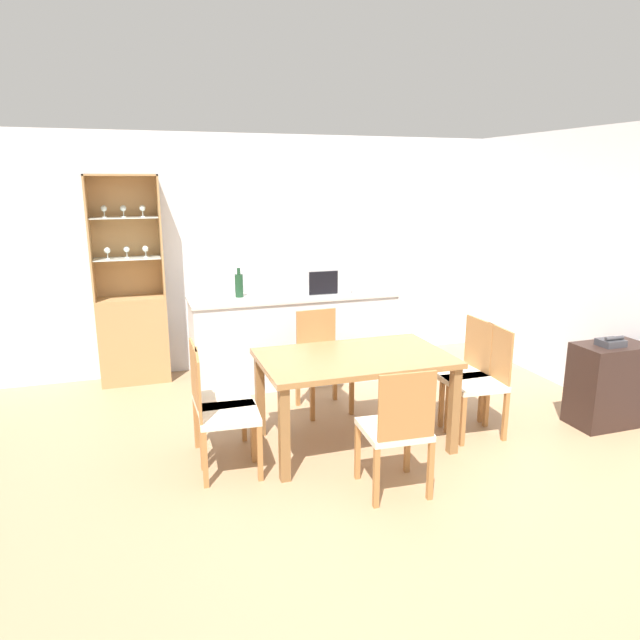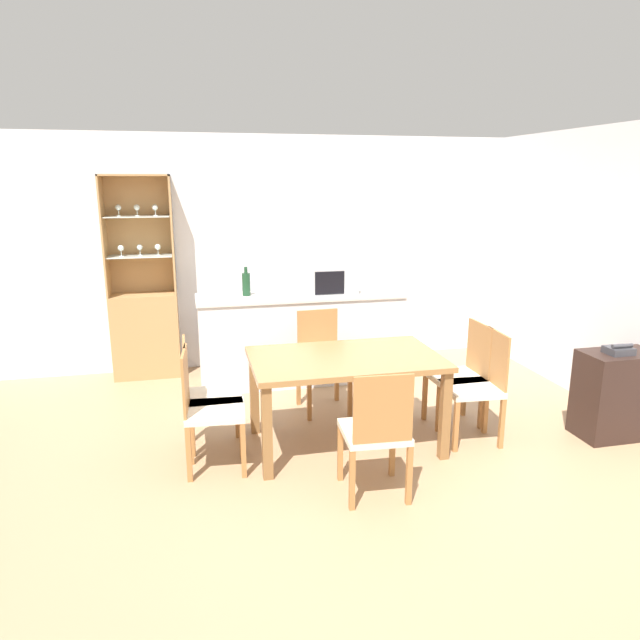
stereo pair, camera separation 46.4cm
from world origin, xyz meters
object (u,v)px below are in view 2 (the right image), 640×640
dining_table (345,368)px  wine_bottle (246,284)px  dining_chair_side_right_near (477,386)px  dining_chair_side_right_far (461,375)px  display_cabinet (145,319)px  telephone (619,350)px  dining_chair_head_near (376,432)px  side_cabinet (616,394)px  dining_chair_side_left_far (207,396)px  dining_chair_side_left_near (209,409)px  microwave (332,280)px  dining_chair_head_far (322,361)px

dining_table → wine_bottle: bearing=109.7°
dining_chair_side_right_near → dining_chair_side_right_far: size_ratio=1.00×
display_cabinet → telephone: size_ratio=10.62×
dining_table → wine_bottle: wine_bottle is taller
dining_chair_head_near → wine_bottle: (-0.59, 2.43, 0.59)m
dining_chair_side_right_near → dining_chair_side_right_far: same height
dining_chair_head_near → side_cabinet: (2.22, 0.45, -0.10)m
dining_chair_side_left_far → wine_bottle: wine_bottle is taller
dining_chair_head_near → dining_chair_side_left_near: size_ratio=1.00×
wine_bottle → side_cabinet: 3.51m
microwave → telephone: bearing=-46.4°
dining_chair_head_far → telephone: dining_chair_head_far is taller
dining_chair_side_left_near → dining_chair_side_right_far: (2.12, 0.27, 0.00)m
dining_chair_head_near → dining_chair_side_right_near: size_ratio=1.00×
dining_chair_side_right_near → dining_chair_side_left_near: same height
telephone → dining_chair_side_right_far: bearing=155.9°
dining_chair_side_right_near → dining_chair_side_left_far: bearing=86.6°
dining_chair_head_far → dining_chair_side_right_near: same height
dining_table → dining_chair_side_left_far: 1.09m
display_cabinet → dining_chair_head_near: (1.63, -2.88, -0.17)m
dining_chair_side_right_far → microwave: (-0.77, 1.47, 0.60)m
dining_table → dining_chair_side_right_near: 1.09m
dining_chair_side_right_near → wine_bottle: bearing=46.7°
dining_chair_head_near → telephone: (2.17, 0.42, 0.29)m
dining_chair_side_left_near → dining_table: bearing=101.2°
dining_table → wine_bottle: 1.80m
dining_chair_head_near → wine_bottle: size_ratio=3.08×
dining_chair_head_far → dining_chair_side_left_near: bearing=37.1°
dining_table → telephone: 2.20m
dining_chair_side_right_far → telephone: dining_chair_side_right_far is taller
dining_chair_side_left_near → dining_chair_head_near: bearing=62.7°
dining_table → display_cabinet: bearing=127.8°
dining_chair_side_right_far → dining_chair_head_far: bearing=58.2°
display_cabinet → side_cabinet: size_ratio=2.95×
microwave → dining_chair_head_far: bearing=-109.5°
dining_chair_head_near → microwave: bearing=86.4°
dining_chair_head_near → wine_bottle: wine_bottle is taller
dining_chair_side_right_near → telephone: dining_chair_side_right_near is taller
dining_table → dining_chair_side_right_far: (1.06, 0.14, -0.19)m
dining_chair_head_far → side_cabinet: dining_chair_head_far is taller
dining_chair_side_right_near → telephone: (1.10, -0.22, 0.29)m
wine_bottle → telephone: 3.42m
side_cabinet → telephone: (-0.05, -0.03, 0.39)m
dining_chair_head_near → dining_chair_head_far: bearing=93.4°
telephone → microwave: bearing=133.6°
dining_chair_head_near → side_cabinet: size_ratio=1.26×
dining_chair_side_left_far → wine_bottle: bearing=162.3°
dining_chair_head_far → dining_chair_side_left_far: (-1.06, -0.64, 0.00)m
dining_chair_side_right_far → dining_chair_head_near: bearing=130.0°
dining_table → microwave: 1.69m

